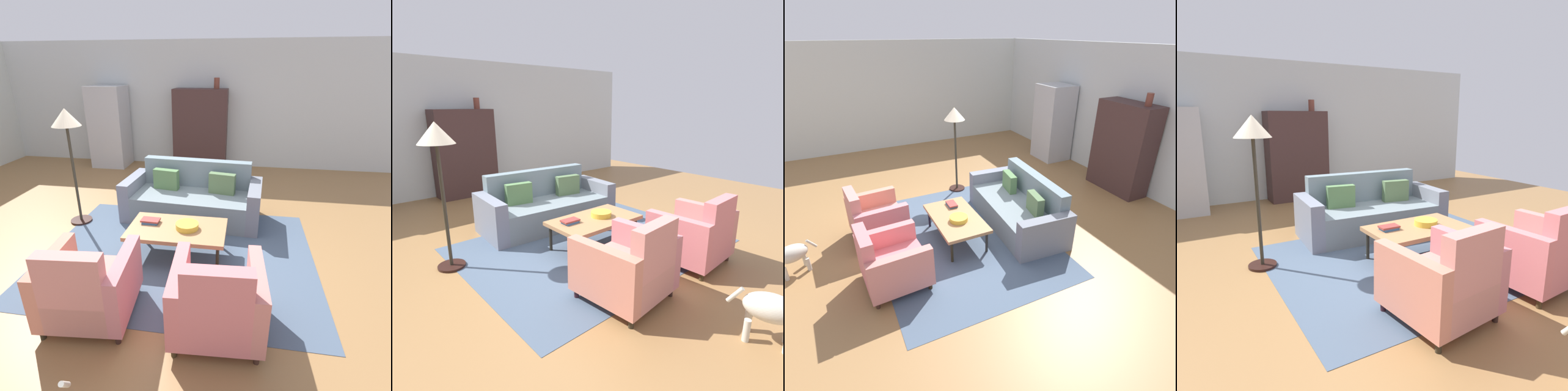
{
  "view_description": "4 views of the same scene",
  "coord_description": "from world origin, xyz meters",
  "views": [
    {
      "loc": [
        1.13,
        -3.53,
        2.24
      ],
      "look_at": [
        0.52,
        0.28,
        0.62
      ],
      "focal_mm": 28.24,
      "sensor_mm": 36.0,
      "label": 1
    },
    {
      "loc": [
        -2.42,
        -3.31,
        1.9
      ],
      "look_at": [
        0.67,
        0.19,
        0.58
      ],
      "focal_mm": 29.71,
      "sensor_mm": 36.0,
      "label": 2
    },
    {
      "loc": [
        4.46,
        -1.81,
        3.02
      ],
      "look_at": [
        0.2,
        0.25,
        0.58
      ],
      "focal_mm": 29.57,
      "sensor_mm": 36.0,
      "label": 3
    },
    {
      "loc": [
        -2.06,
        -3.42,
        1.71
      ],
      "look_at": [
        0.11,
        0.35,
        0.7
      ],
      "focal_mm": 31.6,
      "sensor_mm": 36.0,
      "label": 4
    }
  ],
  "objects": [
    {
      "name": "armchair_right",
      "position": [
        0.98,
        -1.43,
        0.34
      ],
      "size": [
        0.85,
        0.85,
        0.88
      ],
      "rotation": [
        0.0,
        0.0,
        0.06
      ],
      "color": "black",
      "rests_on": "ground"
    },
    {
      "name": "ground_plane",
      "position": [
        0.0,
        0.0,
        0.0
      ],
      "size": [
        11.47,
        11.47,
        0.0
      ],
      "primitive_type": "plane",
      "color": "olive"
    },
    {
      "name": "area_rug",
      "position": [
        0.38,
        -0.22,
        0.0
      ],
      "size": [
        3.4,
        2.6,
        0.01
      ],
      "primitive_type": "cube",
      "color": "#495A6F",
      "rests_on": "ground"
    },
    {
      "name": "floor_lamp",
      "position": [
        -1.32,
        0.43,
        1.44
      ],
      "size": [
        0.4,
        0.4,
        1.72
      ],
      "color": "black",
      "rests_on": "ground"
    },
    {
      "name": "couch",
      "position": [
        0.38,
        0.92,
        0.29
      ],
      "size": [
        2.16,
        1.04,
        0.86
      ],
      "rotation": [
        0.0,
        0.0,
        3.07
      ],
      "color": "slate",
      "rests_on": "ground"
    },
    {
      "name": "dog",
      "position": [
        0.19,
        -2.63,
        0.31
      ],
      "size": [
        0.36,
        0.68,
        0.48
      ],
      "rotation": [
        0.0,
        0.0,
        5.04
      ],
      "color": "beige",
      "rests_on": "ground"
    },
    {
      "name": "wall_back",
      "position": [
        0.0,
        3.83,
        1.4
      ],
      "size": [
        9.56,
        0.12,
        2.8
      ],
      "primitive_type": "cube",
      "color": "silver",
      "rests_on": "ground"
    },
    {
      "name": "coffee_table",
      "position": [
        0.38,
        -0.27,
        0.37
      ],
      "size": [
        1.2,
        0.7,
        0.41
      ],
      "color": "black",
      "rests_on": "ground"
    },
    {
      "name": "fruit_bowl",
      "position": [
        0.5,
        -0.27,
        0.44
      ],
      "size": [
        0.28,
        0.28,
        0.07
      ],
      "primitive_type": "cylinder",
      "color": "gold",
      "rests_on": "coffee_table"
    },
    {
      "name": "book_stack",
      "position": [
        0.02,
        -0.19,
        0.43
      ],
      "size": [
        0.24,
        0.15,
        0.05
      ],
      "color": "#2E5A90",
      "rests_on": "coffee_table"
    },
    {
      "name": "vase_tall",
      "position": [
        0.47,
        3.48,
        1.91
      ],
      "size": [
        0.12,
        0.12,
        0.23
      ],
      "primitive_type": "cylinder",
      "color": "brown",
      "rests_on": "cabinet"
    },
    {
      "name": "armchair_left",
      "position": [
        -0.22,
        -1.43,
        0.34
      ],
      "size": [
        0.87,
        0.87,
        0.88
      ],
      "rotation": [
        0.0,
        0.0,
        0.09
      ],
      "color": "#341A23",
      "rests_on": "ground"
    },
    {
      "name": "cabinet",
      "position": [
        0.12,
        3.49,
        0.9
      ],
      "size": [
        1.2,
        0.51,
        1.8
      ],
      "color": "#3E2826",
      "rests_on": "ground"
    }
  ]
}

